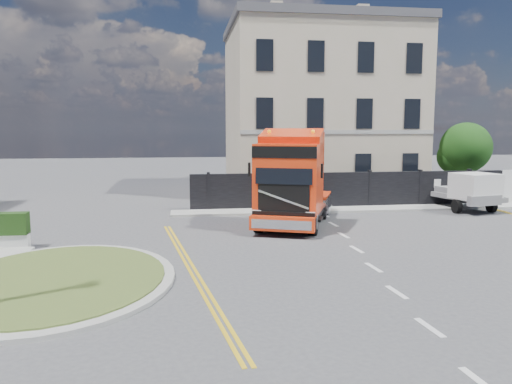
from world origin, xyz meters
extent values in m
plane|color=#424244|center=(0.00, 0.00, 0.00)|extent=(120.00, 120.00, 0.00)
cylinder|color=#989893|center=(-7.00, -3.00, 0.06)|extent=(6.80, 6.80, 0.12)
cylinder|color=#354D1F|center=(-7.00, -3.00, 0.14)|extent=(6.20, 6.20, 0.05)
cube|color=black|center=(6.00, 9.00, 1.00)|extent=(18.00, 0.25, 2.00)
cube|color=silver|center=(14.50, 9.00, 1.00)|extent=(2.60, 0.12, 2.00)
cube|color=#C0AF99|center=(6.00, 16.50, 5.50)|extent=(12.00, 10.00, 11.00)
cube|color=#47474C|center=(6.00, 16.50, 11.25)|extent=(12.30, 10.30, 0.50)
cube|color=#C0AF99|center=(3.00, 16.50, 12.00)|extent=(0.80, 0.80, 1.60)
cube|color=#C0AF99|center=(9.00, 16.50, 12.00)|extent=(0.80, 0.80, 1.60)
cylinder|color=#382619|center=(14.50, 12.00, 1.20)|extent=(0.24, 0.24, 2.40)
sphere|color=#133811|center=(14.50, 12.00, 3.20)|extent=(3.20, 3.20, 3.20)
sphere|color=#133811|center=(14.00, 12.40, 2.60)|extent=(2.20, 2.20, 2.20)
cube|color=#989893|center=(6.00, 8.10, 0.06)|extent=(20.00, 1.60, 0.12)
cube|color=black|center=(1.92, 5.18, 0.80)|extent=(4.90, 7.19, 0.48)
cube|color=red|center=(1.23, 3.45, 2.29)|extent=(3.49, 3.55, 2.98)
cube|color=red|center=(1.65, 4.49, 3.51)|extent=(2.82, 1.87, 1.49)
cube|color=black|center=(0.73, 2.19, 2.71)|extent=(2.20, 0.92, 1.12)
cube|color=red|center=(0.60, 1.87, 0.59)|extent=(2.61, 1.33, 0.59)
cylinder|color=black|center=(-0.15, 3.09, 0.55)|extent=(0.73, 1.15, 1.11)
cylinder|color=gray|center=(-0.15, 3.09, 0.55)|extent=(0.58, 0.71, 0.61)
cylinder|color=black|center=(1.99, 2.24, 0.55)|extent=(0.73, 1.15, 1.11)
cylinder|color=gray|center=(1.99, 2.24, 0.55)|extent=(0.58, 0.71, 0.61)
cylinder|color=black|center=(1.25, 6.60, 0.55)|extent=(0.73, 1.15, 1.11)
cylinder|color=gray|center=(1.25, 6.60, 0.55)|extent=(0.58, 0.71, 0.61)
cylinder|color=black|center=(3.38, 5.75, 0.55)|extent=(0.73, 1.15, 1.11)
cylinder|color=gray|center=(3.38, 5.75, 0.55)|extent=(0.58, 0.71, 0.61)
cylinder|color=black|center=(1.72, 7.78, 0.55)|extent=(0.73, 1.15, 1.11)
cylinder|color=gray|center=(1.72, 7.78, 0.55)|extent=(0.58, 0.71, 0.61)
cylinder|color=black|center=(3.86, 6.93, 0.55)|extent=(0.73, 1.15, 1.11)
cylinder|color=gray|center=(3.86, 6.93, 0.55)|extent=(0.58, 0.71, 0.61)
cube|color=slate|center=(11.82, 8.00, 0.73)|extent=(2.94, 5.29, 0.26)
cube|color=silver|center=(11.82, 6.44, 1.41)|extent=(2.31, 2.23, 1.35)
cylinder|color=black|center=(10.83, 6.44, 0.36)|extent=(0.26, 0.73, 0.73)
cylinder|color=black|center=(12.81, 6.44, 0.36)|extent=(0.26, 0.73, 0.73)
cylinder|color=black|center=(10.83, 9.56, 0.36)|extent=(0.26, 0.73, 0.73)
cylinder|color=black|center=(12.81, 9.56, 0.36)|extent=(0.26, 0.73, 0.73)
camera|label=1|loc=(-3.27, -17.57, 4.41)|focal=35.00mm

